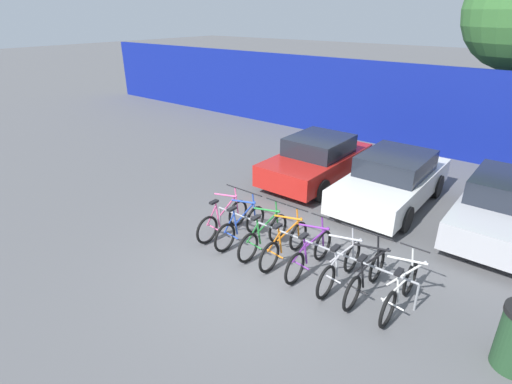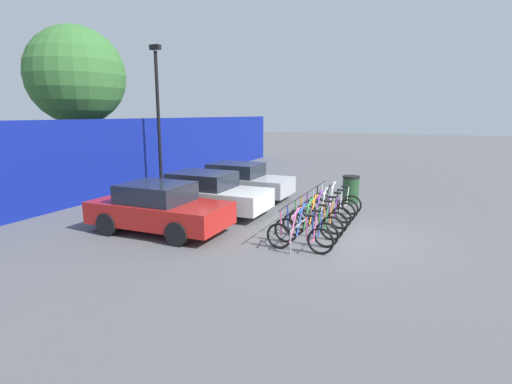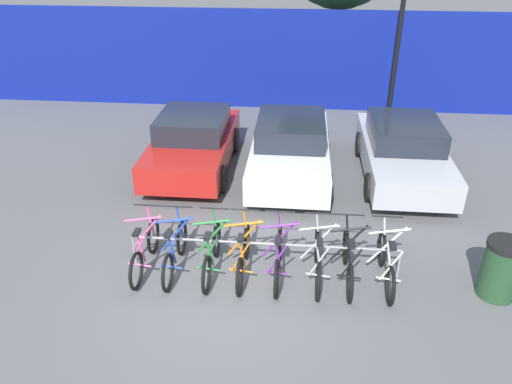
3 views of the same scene
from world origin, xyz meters
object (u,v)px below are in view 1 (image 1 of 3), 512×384
at_px(bicycle_blue, 241,226).
at_px(car_red, 317,160).
at_px(bicycle_purple, 309,254).
at_px(bicycle_green, 264,236).
at_px(bicycle_orange, 284,244).
at_px(bicycle_white, 400,291).
at_px(bicycle_pink, 223,219).
at_px(bike_rack, 303,242).
at_px(car_white, 392,180).
at_px(bicycle_silver, 340,267).
at_px(car_silver, 506,207).
at_px(bicycle_black, 365,277).

distance_m(bicycle_blue, car_red, 4.18).
relative_size(bicycle_blue, bicycle_purple, 1.00).
bearing_deg(bicycle_purple, bicycle_green, -177.58).
bearing_deg(bicycle_orange, bicycle_white, -2.63).
relative_size(bicycle_pink, bicycle_orange, 1.00).
bearing_deg(bike_rack, car_white, 85.20).
relative_size(bicycle_orange, bicycle_purple, 1.00).
bearing_deg(bicycle_silver, bicycle_orange, -178.07).
height_order(bicycle_white, car_red, car_red).
bearing_deg(car_silver, bicycle_orange, -129.14).
relative_size(bicycle_pink, bicycle_green, 1.00).
bearing_deg(bicycle_blue, car_red, 98.59).
distance_m(bike_rack, bicycle_blue, 1.56).
xyz_separation_m(car_white, car_silver, (2.66, 0.06, -0.00)).
bearing_deg(bike_rack, bicycle_white, -4.07).
distance_m(bicycle_green, bicycle_orange, 0.55).
bearing_deg(car_silver, bicycle_purple, -123.67).
xyz_separation_m(bicycle_black, bicycle_white, (0.64, 0.00, 0.00)).
distance_m(bicycle_green, bicycle_silver, 1.83).
xyz_separation_m(bicycle_black, car_silver, (1.54, 4.10, 0.31)).
bearing_deg(car_silver, bicycle_white, -102.40).
bearing_deg(bike_rack, bicycle_blue, -174.52).
distance_m(bicycle_orange, bicycle_black, 1.80).
bearing_deg(bicycle_white, bicycle_black, 176.87).
relative_size(bicycle_silver, car_white, 0.40).
xyz_separation_m(bicycle_blue, car_white, (1.88, 4.04, 0.31)).
xyz_separation_m(car_red, car_silver, (5.04, -0.04, 0.00)).
xyz_separation_m(bicycle_orange, bicycle_black, (1.80, 0.00, 0.00)).
bearing_deg(car_white, bike_rack, -94.80).
bearing_deg(bicycle_white, bicycle_purple, 176.87).
xyz_separation_m(bicycle_green, car_silver, (3.89, 4.10, 0.31)).
distance_m(bicycle_blue, car_white, 4.47).
xyz_separation_m(bicycle_white, car_white, (-1.76, 4.04, 0.31)).
bearing_deg(bicycle_pink, bicycle_orange, -3.11).
distance_m(bicycle_orange, car_white, 4.11).
bearing_deg(bicycle_green, car_red, 104.42).
relative_size(bike_rack, bicycle_purple, 2.76).
relative_size(bicycle_black, car_silver, 0.41).
height_order(bicycle_pink, bicycle_orange, same).
xyz_separation_m(bike_rack, bicycle_green, (-0.90, -0.15, -0.12)).
distance_m(bike_rack, bicycle_orange, 0.40).
bearing_deg(bicycle_orange, bicycle_blue, 177.37).
distance_m(bicycle_green, bicycle_purple, 1.16).
xyz_separation_m(bicycle_purple, car_silver, (2.73, 4.10, 0.31)).
bearing_deg(car_white, bicycle_pink, -120.84).
bearing_deg(bicycle_blue, bicycle_white, 1.65).
xyz_separation_m(bicycle_pink, bicycle_white, (4.17, 0.00, 0.00)).
distance_m(bicycle_white, car_red, 5.86).
distance_m(bicycle_green, car_white, 4.24).
height_order(bicycle_green, bicycle_black, same).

